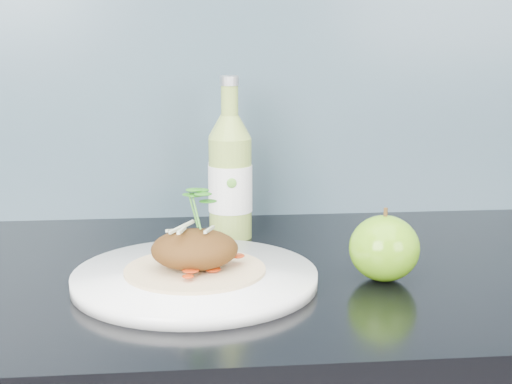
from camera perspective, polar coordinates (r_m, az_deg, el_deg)
subway_backsplash at (r=1.19m, az=-0.16°, el=14.87°), size 4.00×0.02×0.70m
dinner_plate at (r=0.87m, az=-4.89°, el=-6.84°), size 0.33×0.33×0.02m
pork_taco at (r=0.86m, az=-4.93°, el=-4.47°), size 0.17×0.17×0.10m
green_apple at (r=0.89m, az=10.22°, el=-4.45°), size 0.10×0.10×0.09m
cider_bottle_left at (r=1.06m, az=-2.07°, el=1.17°), size 0.09×0.09×0.24m
cider_bottle_right at (r=1.09m, az=-2.10°, el=1.47°), size 0.08×0.08×0.24m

